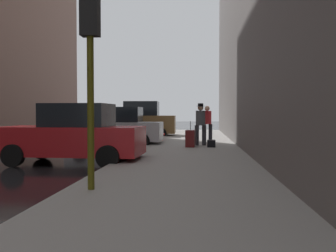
% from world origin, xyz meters
% --- Properties ---
extents(sidewalk, '(4.00, 40.00, 0.15)m').
position_xyz_m(sidewalk, '(6.00, 0.00, 0.07)').
color(sidewalk, gray).
rests_on(sidewalk, ground_plane).
extents(parked_red_hatchback, '(4.26, 2.17, 1.79)m').
position_xyz_m(parked_red_hatchback, '(2.65, -0.25, 0.85)').
color(parked_red_hatchback, '#B2191E').
rests_on(parked_red_hatchback, ground_plane).
extents(parked_silver_sedan, '(4.21, 2.07, 1.79)m').
position_xyz_m(parked_silver_sedan, '(2.65, 5.62, 0.85)').
color(parked_silver_sedan, '#B7BABF').
rests_on(parked_silver_sedan, ground_plane).
extents(parked_bronze_suv, '(4.64, 2.15, 2.25)m').
position_xyz_m(parked_bronze_suv, '(2.65, 12.04, 1.03)').
color(parked_bronze_suv, brown).
rests_on(parked_bronze_suv, ground_plane).
extents(fire_hydrant, '(0.42, 0.22, 0.70)m').
position_xyz_m(fire_hydrant, '(4.45, 7.64, 0.50)').
color(fire_hydrant, red).
rests_on(fire_hydrant, sidewalk).
extents(traffic_light, '(0.32, 0.32, 3.60)m').
position_xyz_m(traffic_light, '(4.50, -4.68, 2.76)').
color(traffic_light, '#514C0F').
rests_on(traffic_light, sidewalk).
extents(pedestrian_with_beanie, '(0.53, 0.49, 1.78)m').
position_xyz_m(pedestrian_with_beanie, '(6.45, 4.73, 1.14)').
color(pedestrian_with_beanie, '#333338').
rests_on(pedestrian_with_beanie, sidewalk).
extents(pedestrian_in_red_jacket, '(0.53, 0.48, 1.71)m').
position_xyz_m(pedestrian_in_red_jacket, '(6.77, 6.68, 1.10)').
color(pedestrian_in_red_jacket, black).
rests_on(pedestrian_in_red_jacket, sidewalk).
extents(rolling_suitcase, '(0.40, 0.59, 1.04)m').
position_xyz_m(rolling_suitcase, '(6.04, 3.95, 0.49)').
color(rolling_suitcase, '#591414').
rests_on(rolling_suitcase, sidewalk).
extents(duffel_bag, '(0.32, 0.44, 0.28)m').
position_xyz_m(duffel_bag, '(6.88, 3.96, 0.29)').
color(duffel_bag, black).
rests_on(duffel_bag, sidewalk).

